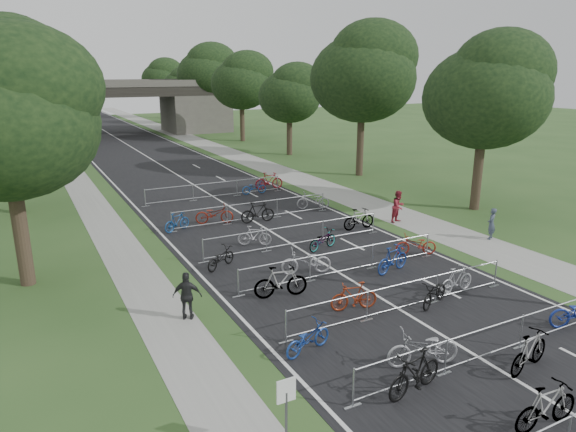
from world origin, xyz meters
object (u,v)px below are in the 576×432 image
object	(u,v)px
pedestrian_c	(187,296)
park_sign	(286,402)
pedestrian_b	(398,207)
pedestrian_a	(491,224)
bike_1	(547,407)
overpass_bridge	(110,108)

from	to	relation	value
pedestrian_c	park_sign	bearing A→B (deg)	116.12
park_sign	pedestrian_b	distance (m)	18.94
pedestrian_a	pedestrian_b	world-z (taller)	pedestrian_b
bike_1	pedestrian_b	size ratio (longest dim) A/B	1.08
pedestrian_a	pedestrian_b	bearing A→B (deg)	-94.25
pedestrian_b	pedestrian_c	distance (m)	14.98
park_sign	pedestrian_a	bearing A→B (deg)	27.83
park_sign	pedestrian_a	world-z (taller)	park_sign
overpass_bridge	pedestrian_c	world-z (taller)	overpass_bridge
bike_1	pedestrian_c	world-z (taller)	pedestrian_c
overpass_bridge	pedestrian_a	world-z (taller)	overpass_bridge
overpass_bridge	pedestrian_c	bearing A→B (deg)	-97.07
overpass_bridge	park_sign	bearing A→B (deg)	-96.26
overpass_bridge	park_sign	world-z (taller)	overpass_bridge
park_sign	bike_1	distance (m)	6.15
park_sign	pedestrian_b	size ratio (longest dim) A/B	1.02
bike_1	pedestrian_c	distance (m)	10.92
pedestrian_b	pedestrian_c	size ratio (longest dim) A/B	1.07
park_sign	pedestrian_c	bearing A→B (deg)	90.00
pedestrian_a	park_sign	bearing A→B (deg)	-1.79
bike_1	pedestrian_a	size ratio (longest dim) A/B	1.22
pedestrian_c	overpass_bridge	bearing A→B (deg)	-70.94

